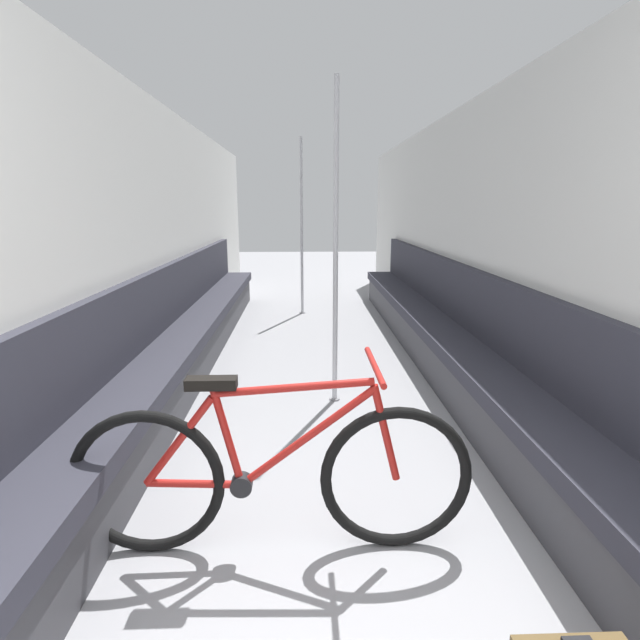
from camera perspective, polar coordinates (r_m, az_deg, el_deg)
wall_left at (r=4.40m, az=-18.68°, el=8.60°), size 0.10×10.62×2.28m
wall_right at (r=4.46m, az=17.25°, el=8.75°), size 0.10×10.62×2.28m
bench_seat_row_left at (r=4.46m, az=-15.18°, el=-2.03°), size 0.42×6.70×0.93m
bench_seat_row_right at (r=4.51m, az=13.89°, el=-1.78°), size 0.42×6.70×0.93m
bicycle at (r=2.16m, az=-5.53°, el=-17.23°), size 1.66×0.46×0.82m
grab_pole_near at (r=3.53m, az=1.80°, el=7.71°), size 0.08×0.08×2.26m
grab_pole_far at (r=6.59m, az=-2.11°, el=10.20°), size 0.08×0.08×2.26m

